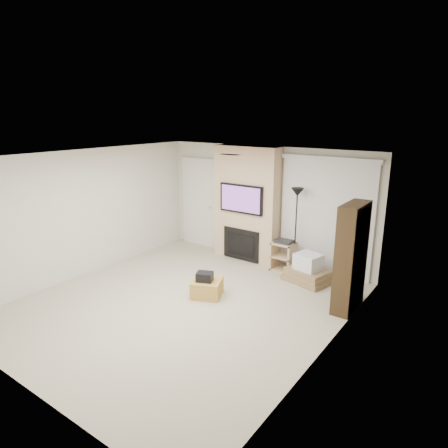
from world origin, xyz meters
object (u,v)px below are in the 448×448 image
Objects in this scene: ottoman at (207,288)px; box_stack at (308,271)px; floor_lamp at (297,206)px; bookshelf at (351,258)px; av_stand at (283,254)px.

ottoman is 0.52× the size of box_stack.
floor_lamp reaches higher than box_stack.
bookshelf reaches higher than box_stack.
av_stand is at bearing 151.84° from bookshelf.
floor_lamp is 1.81m from bookshelf.
av_stand is (0.54, 1.88, 0.20)m from ottoman.
av_stand is 0.72m from box_stack.
floor_lamp reaches higher than av_stand.
box_stack is (0.66, -0.25, -0.13)m from av_stand.
av_stand is at bearing -158.20° from floor_lamp.
ottoman is 0.28× the size of bookshelf.
av_stand is 1.96m from bookshelf.
floor_lamp is at bearing 69.26° from ottoman.
bookshelf is (2.20, 0.99, 0.75)m from ottoman.
box_stack is at bearing 147.22° from bookshelf.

